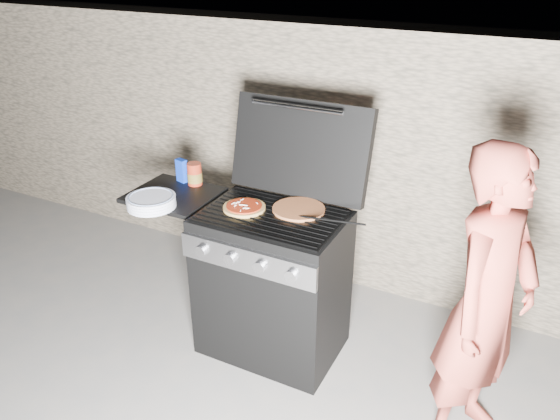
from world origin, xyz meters
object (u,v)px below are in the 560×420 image
at_px(pizza_topped, 244,207).
at_px(person, 487,306).
at_px(sauce_jar, 195,174).
at_px(gas_grill, 236,273).

relative_size(pizza_topped, person, 0.15).
bearing_deg(sauce_jar, pizza_topped, -21.25).
relative_size(gas_grill, sauce_jar, 9.63).
height_order(sauce_jar, person, person).
xyz_separation_m(gas_grill, person, (1.42, -0.14, 0.32)).
bearing_deg(sauce_jar, gas_grill, -24.05).
relative_size(sauce_jar, person, 0.09).
xyz_separation_m(gas_grill, pizza_topped, (0.08, -0.01, 0.47)).
bearing_deg(pizza_topped, sauce_jar, 158.75).
distance_m(gas_grill, pizza_topped, 0.48).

